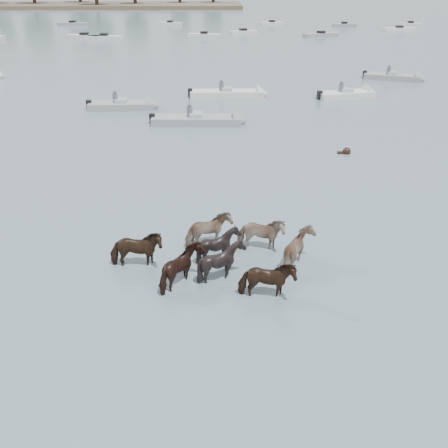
{
  "coord_description": "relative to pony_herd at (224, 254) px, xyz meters",
  "views": [
    {
      "loc": [
        1.88,
        -12.53,
        8.64
      ],
      "look_at": [
        2.18,
        2.45,
        1.1
      ],
      "focal_mm": 39.83,
      "sensor_mm": 36.0,
      "label": 1
    }
  ],
  "objects": [
    {
      "name": "motorboat_e",
      "position": [
        16.81,
        32.21,
        -0.3
      ],
      "size": [
        5.61,
        3.49,
        1.92
      ],
      "rotation": [
        0.0,
        0.0,
        -0.38
      ],
      "color": "gray",
      "rests_on": "ground"
    },
    {
      "name": "ground",
      "position": [
        -2.16,
        -1.45,
        -0.53
      ],
      "size": [
        400.0,
        400.0,
        0.0
      ],
      "primitive_type": "plane",
      "color": "slate",
      "rests_on": "ground"
    },
    {
      "name": "motorboat_d",
      "position": [
        10.71,
        25.27,
        -0.3
      ],
      "size": [
        5.14,
        2.8,
        1.92
      ],
      "rotation": [
        0.0,
        0.0,
        0.26
      ],
      "color": "silver",
      "rests_on": "ground"
    },
    {
      "name": "swimming_pony",
      "position": [
        6.8,
        11.55,
        -0.43
      ],
      "size": [
        0.72,
        0.44,
        0.44
      ],
      "color": "black",
      "rests_on": "ground"
    },
    {
      "name": "pony_herd",
      "position": [
        0.0,
        0.0,
        0.0
      ],
      "size": [
        6.88,
        4.53,
        1.49
      ],
      "color": "black",
      "rests_on": "ground"
    },
    {
      "name": "distant_flotilla",
      "position": [
        -2.63,
        74.88,
        -0.27
      ],
      "size": [
        106.21,
        26.99,
        0.93
      ],
      "color": "silver",
      "rests_on": "ground"
    },
    {
      "name": "motorboat_c",
      "position": [
        1.51,
        25.68,
        -0.31
      ],
      "size": [
        6.37,
        1.71,
        1.92
      ],
      "rotation": [
        0.0,
        0.0,
        0.02
      ],
      "color": "silver",
      "rests_on": "ground"
    },
    {
      "name": "motorboat_b",
      "position": [
        -0.65,
        17.66,
        -0.31
      ],
      "size": [
        6.32,
        1.77,
        1.92
      ],
      "rotation": [
        0.0,
        0.0,
        -0.03
      ],
      "color": "gray",
      "rests_on": "ground"
    },
    {
      "name": "motorboat_a",
      "position": [
        -6.2,
        21.81,
        -0.3
      ],
      "size": [
        5.25,
        1.74,
        1.92
      ],
      "rotation": [
        0.0,
        0.0,
        0.03
      ],
      "color": "gray",
      "rests_on": "ground"
    }
  ]
}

